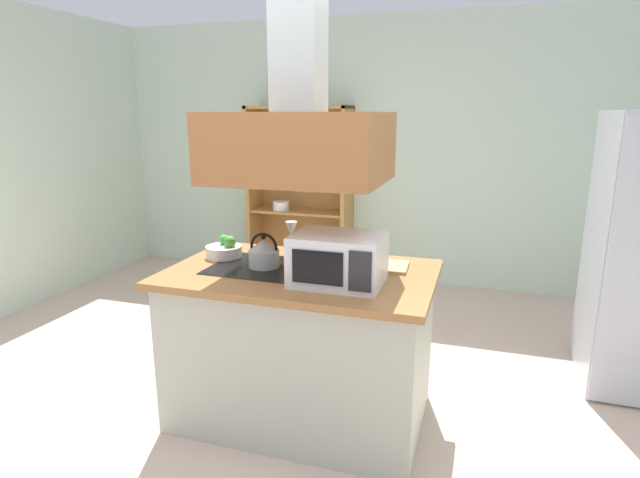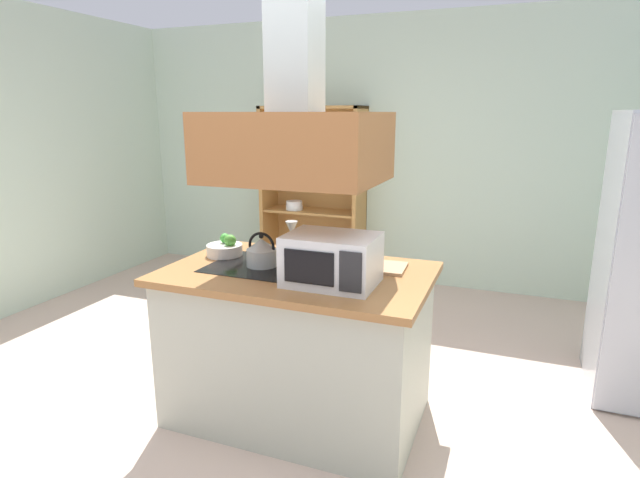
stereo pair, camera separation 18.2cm
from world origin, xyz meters
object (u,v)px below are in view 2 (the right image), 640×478
Objects in this scene: dish_cabinet at (314,204)px; cutting_board at (375,267)px; microwave at (332,259)px; kettle at (262,252)px; fruit_bowl at (225,248)px; wine_glass_on_counter at (292,230)px.

dish_cabinet is 2.69m from cutting_board.
kettle is at bearing 162.87° from microwave.
dish_cabinet reaches higher than fruit_bowl.
dish_cabinet is at bearing 99.02° from fruit_bowl.
microwave is at bearing -17.13° from kettle.
microwave reaches higher than cutting_board.
wine_glass_on_counter is 0.94× the size of fruit_bowl.
kettle is 0.91× the size of fruit_bowl.
kettle is 0.32m from wine_glass_on_counter.
dish_cabinet reaches higher than kettle.
wine_glass_on_counter is (-0.43, 0.46, 0.02)m from microwave.
kettle is 0.43× the size of microwave.
microwave is (1.18, -2.69, 0.22)m from dish_cabinet.
dish_cabinet reaches higher than cutting_board.
dish_cabinet is 2.46m from fruit_bowl.
kettle reaches higher than fruit_bowl.
dish_cabinet is 3.97× the size of microwave.
kettle is at bearing -20.53° from fruit_bowl.
dish_cabinet is at bearing 108.52° from wine_glass_on_counter.
kettle is at bearing -74.61° from dish_cabinet.
kettle reaches higher than cutting_board.
wine_glass_on_counter is (0.05, 0.31, 0.07)m from kettle.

